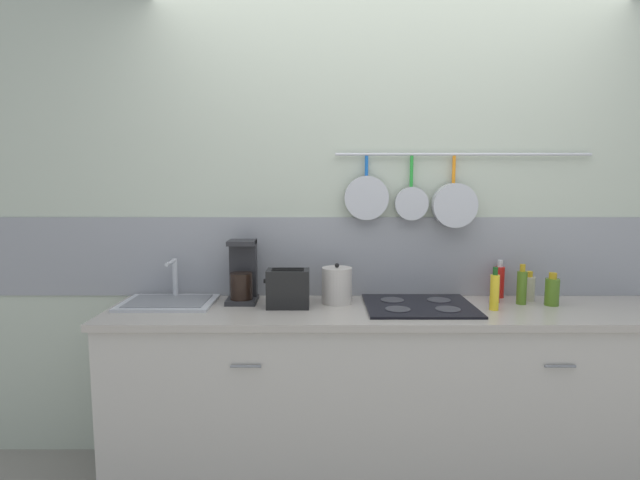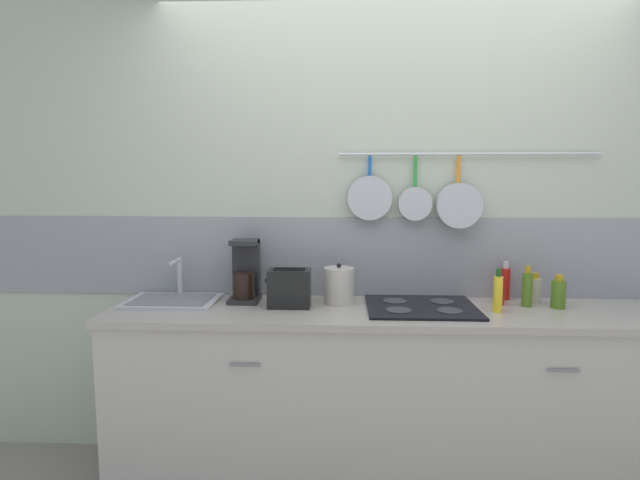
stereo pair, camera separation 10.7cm
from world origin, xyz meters
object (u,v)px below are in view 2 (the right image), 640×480
at_px(coffee_maker, 245,276).
at_px(bottle_cooking_wine, 505,283).
at_px(bottle_sesame_oil, 527,289).
at_px(bottle_dish_soap, 498,293).
at_px(bottle_olive_oil, 535,290).
at_px(bottle_vinegar, 500,292).
at_px(bottle_hot_sauce, 558,293).
at_px(kettle, 339,285).
at_px(toaster, 289,288).

bearing_deg(coffee_maker, bottle_cooking_wine, 3.72).
height_order(coffee_maker, bottle_sesame_oil, coffee_maker).
bearing_deg(bottle_dish_soap, bottle_olive_oil, 37.49).
bearing_deg(bottle_vinegar, bottle_cooking_wine, 61.27).
xyz_separation_m(bottle_cooking_wine, bottle_hot_sauce, (0.21, -0.17, -0.02)).
bearing_deg(kettle, coffee_maker, 176.17).
bearing_deg(toaster, bottle_cooking_wine, 10.62).
height_order(coffee_maker, bottle_hot_sauce, coffee_maker).
bearing_deg(bottle_olive_oil, bottle_hot_sauce, -51.77).
bearing_deg(bottle_hot_sauce, bottle_sesame_oil, 169.50).
bearing_deg(bottle_vinegar, bottle_sesame_oil, -15.43).
height_order(coffee_maker, bottle_olive_oil, coffee_maker).
bearing_deg(bottle_hot_sauce, coffee_maker, 177.00).
xyz_separation_m(bottle_cooking_wine, bottle_olive_oil, (0.13, -0.08, -0.02)).
xyz_separation_m(coffee_maker, kettle, (0.50, -0.03, -0.04)).
distance_m(bottle_vinegar, bottle_olive_oil, 0.20).
distance_m(kettle, bottle_sesame_oil, 0.96).
xyz_separation_m(toaster, bottle_dish_soap, (1.02, -0.05, -0.00)).
bearing_deg(bottle_dish_soap, kettle, 169.44).
relative_size(kettle, bottle_vinegar, 1.44).
bearing_deg(bottle_sesame_oil, toaster, -176.83).
relative_size(bottle_sesame_oil, bottle_hot_sauce, 1.23).
relative_size(bottle_dish_soap, bottle_vinegar, 1.46).
xyz_separation_m(toaster, bottle_sesame_oil, (1.21, 0.07, -0.00)).
relative_size(kettle, bottle_dish_soap, 0.98).
relative_size(coffee_maker, bottle_sesame_oil, 1.57).
bearing_deg(bottle_dish_soap, bottle_hot_sauce, 15.89).
bearing_deg(bottle_sesame_oil, bottle_olive_oil, 46.68).
relative_size(bottle_vinegar, bottle_sesame_oil, 0.70).
bearing_deg(kettle, bottle_vinegar, 0.75).
bearing_deg(bottle_hot_sauce, kettle, 177.37).
bearing_deg(kettle, bottle_olive_oil, 2.70).
bearing_deg(toaster, bottle_sesame_oil, 3.17).
bearing_deg(bottle_dish_soap, coffee_maker, 172.05).
bearing_deg(coffee_maker, bottle_olive_oil, 0.56).
relative_size(coffee_maker, kettle, 1.55).
relative_size(bottle_vinegar, bottle_olive_oil, 0.93).
xyz_separation_m(bottle_vinegar, bottle_sesame_oil, (0.13, -0.03, 0.03)).
xyz_separation_m(bottle_dish_soap, bottle_cooking_wine, (0.12, 0.27, -0.00)).
height_order(toaster, bottle_olive_oil, toaster).
height_order(toaster, bottle_dish_soap, bottle_dish_soap).
relative_size(kettle, bottle_olive_oil, 1.33).
height_order(coffee_maker, toaster, coffee_maker).
relative_size(coffee_maker, bottle_vinegar, 2.22).
bearing_deg(bottle_sesame_oil, coffee_maker, 177.76).
height_order(bottle_cooking_wine, bottle_hot_sauce, bottle_cooking_wine).
height_order(bottle_vinegar, bottle_cooking_wine, bottle_cooking_wine).
xyz_separation_m(coffee_maker, bottle_dish_soap, (1.27, -0.18, -0.04)).
height_order(bottle_sesame_oil, bottle_olive_oil, bottle_sesame_oil).
xyz_separation_m(toaster, bottle_olive_oil, (1.28, 0.14, -0.03)).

